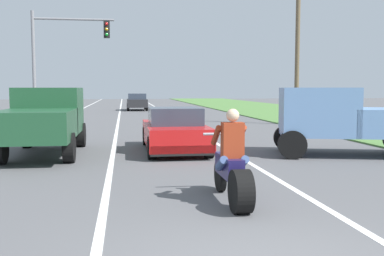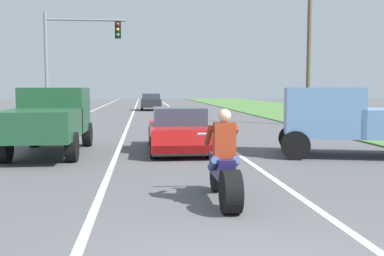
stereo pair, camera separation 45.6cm
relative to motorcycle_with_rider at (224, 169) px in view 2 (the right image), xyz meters
name	(u,v)px [view 2 (the right image)]	position (x,y,z in m)	size (l,w,h in m)	color
lane_stripe_left_solid	(59,126)	(-5.75, 16.86, -0.59)	(0.14, 120.00, 0.01)	white
lane_stripe_right_solid	(195,125)	(1.45, 16.86, -0.59)	(0.14, 120.00, 0.01)	white
lane_stripe_centre_dashed	(128,125)	(-2.15, 16.86, -0.59)	(0.14, 120.00, 0.01)	white
grass_verge_right	(373,123)	(11.57, 16.86, -0.56)	(10.00, 120.00, 0.06)	#517F3D
motorcycle_with_rider	(224,169)	(0.00, 0.00, 0.00)	(0.70, 2.21, 1.62)	black
sports_car_red	(179,131)	(-0.25, 6.60, 0.04)	(1.84, 4.30, 1.37)	red
pickup_truck_left_lane_dark_green	(50,117)	(-4.12, 6.42, 0.51)	(2.02, 4.80, 1.98)	#1E4C2D
pickup_truck_right_shoulder_light_blue	(356,118)	(4.71, 4.92, 0.51)	(5.14, 3.14, 1.98)	#6B93C6
traffic_light_mast_near	(71,51)	(-5.17, 17.62, 3.38)	(4.30, 0.34, 6.00)	gray
utility_pole_roadside	(309,55)	(7.42, 16.02, 3.10)	(0.24, 0.24, 7.39)	brown
distant_car_far_ahead	(151,102)	(-0.65, 33.41, 0.18)	(1.80, 4.00, 1.50)	#262628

